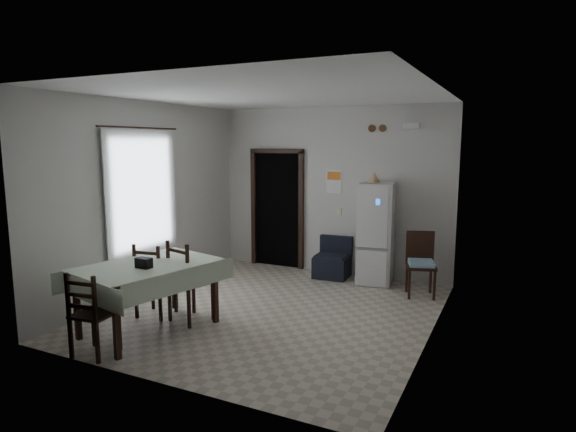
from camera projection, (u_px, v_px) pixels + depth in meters
The scene contains 25 objects.
ground at pixel (272, 311), 6.60m from camera, with size 4.50×4.50×0.00m, color #BFB09C.
ceiling at pixel (271, 94), 6.17m from camera, with size 4.20×4.50×0.02m, color white, non-canonical shape.
wall_back at pixel (331, 191), 8.39m from camera, with size 4.20×0.02×2.90m, color beige, non-canonical shape.
wall_front at pixel (157, 235), 4.38m from camera, with size 4.20×0.02×2.90m, color beige, non-canonical shape.
wall_left at pixel (149, 198), 7.29m from camera, with size 0.02×4.50×2.90m, color beige, non-canonical shape.
wall_right at pixel (435, 217), 5.48m from camera, with size 0.02×4.50×2.90m, color beige, non-canonical shape.
doorway at pixel (283, 208), 9.08m from camera, with size 1.06×0.52×2.22m.
window_recess at pixel (137, 193), 7.11m from camera, with size 0.10×1.20×1.60m, color silver.
curtain at pixel (143, 193), 7.07m from camera, with size 0.02×1.45×1.85m, color silver.
curtain_rod at pixel (140, 128), 6.92m from camera, with size 0.02×0.02×1.60m, color black.
calendar at pixel (334, 182), 8.33m from camera, with size 0.28×0.02×0.40m, color white.
calendar_image at pixel (334, 176), 8.31m from camera, with size 0.24×0.01×0.14m, color orange.
light_switch at pixel (339, 212), 8.37m from camera, with size 0.08×0.02×0.12m, color beige.
vent_left at pixel (372, 128), 7.91m from camera, with size 0.12×0.12×0.03m, color #513320.
vent_right at pixel (383, 128), 7.84m from camera, with size 0.12×0.12×0.03m, color #513320.
emergency_light at pixel (412, 126), 7.61m from camera, with size 0.25×0.07×0.09m, color white.
fridge at pixel (376, 234), 7.81m from camera, with size 0.53×0.53×1.65m, color silver, non-canonical shape.
tan_cone at pixel (374, 177), 7.73m from camera, with size 0.21×0.21×0.18m, color tan.
navy_seat at pixel (332, 258), 8.21m from camera, with size 0.57×0.55×0.69m, color black, non-canonical shape.
corner_chair at pixel (421, 265), 7.18m from camera, with size 0.42×0.42×0.96m, color black, non-canonical shape.
dining_table at pixel (149, 298), 5.86m from camera, with size 1.05×1.60×0.84m, color #B7C8AC, non-canonical shape.
black_bag at pixel (144, 263), 5.61m from camera, with size 0.19×0.11×0.12m, color black.
dining_chair_far_left at pixel (156, 279), 6.37m from camera, with size 0.43×0.43×0.99m, color black, non-canonical shape.
dining_chair_far_right at pixel (191, 281), 6.17m from camera, with size 0.46×0.46×1.06m, color black, non-canonical shape.
dining_chair_near_head at pixel (94, 313), 5.17m from camera, with size 0.40×0.40×0.94m, color black, non-canonical shape.
Camera 1 is at (2.94, -5.61, 2.28)m, focal length 30.00 mm.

